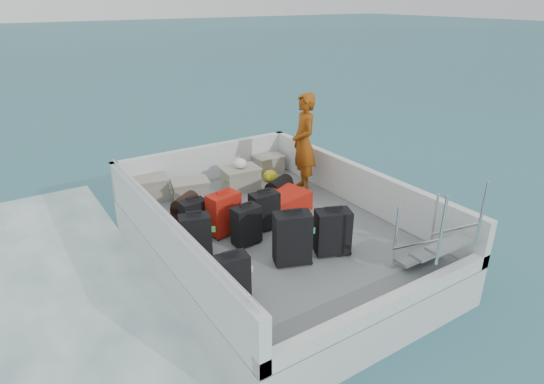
% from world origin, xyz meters
% --- Properties ---
extents(ground, '(160.00, 160.00, 0.00)m').
position_xyz_m(ground, '(0.00, 0.00, 0.00)').
color(ground, '#1C5562').
rests_on(ground, ground).
extents(ferry_hull, '(3.60, 5.00, 0.60)m').
position_xyz_m(ferry_hull, '(0.00, 0.00, 0.30)').
color(ferry_hull, silver).
rests_on(ferry_hull, ground).
extents(deck, '(3.30, 4.70, 0.02)m').
position_xyz_m(deck, '(0.00, 0.00, 0.61)').
color(deck, slate).
rests_on(deck, ferry_hull).
extents(deck_fittings, '(3.60, 5.00, 0.90)m').
position_xyz_m(deck_fittings, '(0.35, -0.32, 0.99)').
color(deck_fittings, silver).
rests_on(deck_fittings, deck).
extents(suitcase_0, '(0.43, 0.28, 0.63)m').
position_xyz_m(suitcase_0, '(-1.43, -1.29, 0.94)').
color(suitcase_0, black).
rests_on(suitcase_0, deck).
extents(suitcase_1, '(0.47, 0.35, 0.63)m').
position_xyz_m(suitcase_1, '(-1.36, -0.11, 0.93)').
color(suitcase_1, black).
rests_on(suitcase_1, deck).
extents(suitcase_2, '(0.40, 0.25, 0.55)m').
position_xyz_m(suitcase_2, '(-1.11, 0.51, 0.90)').
color(suitcase_2, black).
rests_on(suitcase_2, deck).
extents(suitcase_3, '(0.56, 0.44, 0.74)m').
position_xyz_m(suitcase_3, '(-0.34, -0.97, 0.99)').
color(suitcase_3, black).
rests_on(suitcase_3, deck).
extents(suitcase_4, '(0.42, 0.27, 0.60)m').
position_xyz_m(suitcase_4, '(-0.60, -0.19, 0.92)').
color(suitcase_4, black).
rests_on(suitcase_4, deck).
extents(suitcase_5, '(0.52, 0.37, 0.66)m').
position_xyz_m(suitcase_5, '(-0.72, 0.28, 0.95)').
color(suitcase_5, '#B21C0D').
rests_on(suitcase_5, deck).
extents(suitcase_6, '(0.55, 0.44, 0.66)m').
position_xyz_m(suitcase_6, '(0.27, -1.07, 0.95)').
color(suitcase_6, black).
rests_on(suitcase_6, deck).
extents(suitcase_7, '(0.45, 0.27, 0.61)m').
position_xyz_m(suitcase_7, '(-0.14, 0.06, 0.93)').
color(suitcase_7, black).
rests_on(suitcase_7, deck).
extents(suitcase_8, '(0.95, 0.72, 0.34)m').
position_xyz_m(suitcase_8, '(0.45, 0.39, 0.79)').
color(suitcase_8, '#B21C0D').
rests_on(suitcase_8, deck).
extents(duffel_0, '(0.54, 0.51, 0.32)m').
position_xyz_m(duffel_0, '(-1.02, 1.05, 0.78)').
color(duffel_0, black).
rests_on(duffel_0, deck).
extents(duffel_1, '(0.48, 0.41, 0.32)m').
position_xyz_m(duffel_1, '(-0.47, 0.66, 0.78)').
color(duffel_1, black).
rests_on(duffel_1, deck).
extents(duffel_2, '(0.61, 0.50, 0.32)m').
position_xyz_m(duffel_2, '(0.66, 0.84, 0.78)').
color(duffel_2, black).
rests_on(duffel_2, deck).
extents(crate_0, '(0.69, 0.53, 0.38)m').
position_xyz_m(crate_0, '(-1.26, 2.14, 0.81)').
color(crate_0, gray).
rests_on(crate_0, deck).
extents(crate_1, '(0.68, 0.54, 0.36)m').
position_xyz_m(crate_1, '(-0.66, 1.68, 0.80)').
color(crate_1, gray).
rests_on(crate_1, deck).
extents(crate_2, '(0.67, 0.49, 0.39)m').
position_xyz_m(crate_2, '(0.35, 1.67, 0.81)').
color(crate_2, gray).
rests_on(crate_2, deck).
extents(crate_3, '(0.55, 0.38, 0.33)m').
position_xyz_m(crate_3, '(1.25, 2.11, 0.79)').
color(crate_3, gray).
rests_on(crate_3, deck).
extents(yellow_bag, '(0.28, 0.26, 0.22)m').
position_xyz_m(yellow_bag, '(1.03, 1.70, 0.73)').
color(yellow_bag, yellow).
rests_on(yellow_bag, deck).
extents(white_bag, '(0.24, 0.24, 0.18)m').
position_xyz_m(white_bag, '(0.35, 1.67, 1.10)').
color(white_bag, white).
rests_on(white_bag, crate_2).
extents(passenger, '(0.62, 0.77, 1.81)m').
position_xyz_m(passenger, '(1.30, 1.00, 1.53)').
color(passenger, '#C35B12').
rests_on(passenger, deck).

